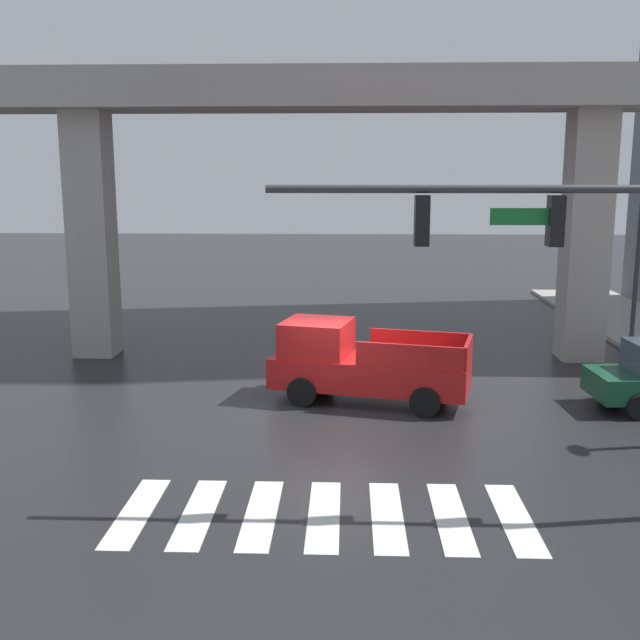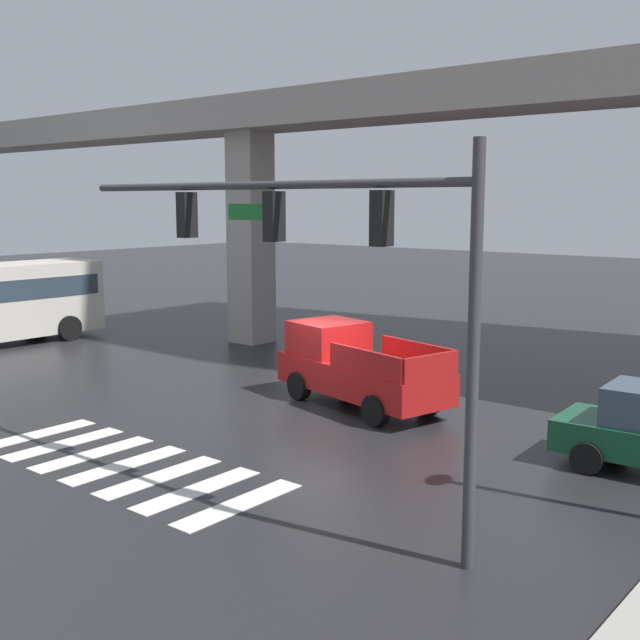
% 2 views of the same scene
% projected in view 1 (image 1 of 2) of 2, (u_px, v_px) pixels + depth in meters
% --- Properties ---
extents(ground_plane, '(120.00, 120.00, 0.00)m').
position_uv_depth(ground_plane, '(331.00, 409.00, 18.88)').
color(ground_plane, '#232326').
extents(crosswalk_stripes, '(7.15, 2.80, 0.01)m').
position_uv_depth(crosswalk_stripes, '(324.00, 515.00, 12.96)').
color(crosswalk_stripes, silver).
rests_on(crosswalk_stripes, ground).
extents(elevated_overpass, '(57.08, 2.56, 9.06)m').
position_uv_depth(elevated_overpass, '(336.00, 110.00, 23.07)').
color(elevated_overpass, '#9E9991').
rests_on(elevated_overpass, ground).
extents(pickup_truck, '(5.41, 3.05, 2.08)m').
position_uv_depth(pickup_truck, '(359.00, 364.00, 19.50)').
color(pickup_truck, red).
rests_on(pickup_truck, ground).
extents(traffic_signal_mast, '(8.69, 0.32, 6.20)m').
position_uv_depth(traffic_signal_mast, '(623.00, 252.00, 12.34)').
color(traffic_signal_mast, '#38383D').
rests_on(traffic_signal_mast, ground).
extents(street_lamp_far_north, '(0.44, 0.70, 7.24)m').
position_uv_depth(street_lamp_far_north, '(567.00, 204.00, 34.73)').
color(street_lamp_far_north, '#38383D').
rests_on(street_lamp_far_north, ground).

